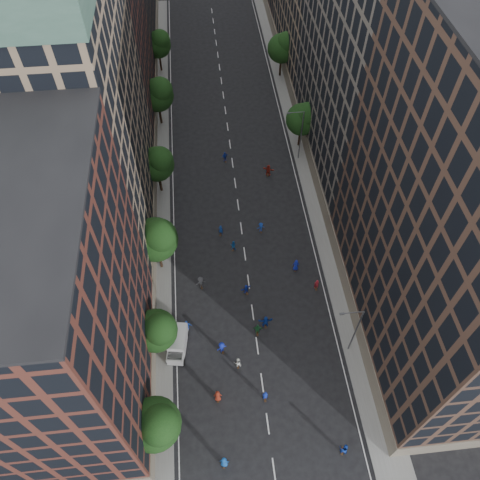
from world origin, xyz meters
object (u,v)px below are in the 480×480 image
Objects in this scene: streetlamp_far at (300,133)px; skater_0 at (224,462)px; skater_2 at (344,449)px; skater_1 at (265,396)px; streetlamp_near at (355,329)px; cargo_van at (177,343)px.

skater_0 is (-15.30, -44.00, -4.20)m from streetlamp_far.
streetlamp_far reaches higher than skater_2.
skater_0 is 1.10× the size of skater_1.
streetlamp_far is 4.70× the size of skater_0.
skater_2 is (12.20, 0.00, -0.01)m from skater_0.
streetlamp_near is 4.73× the size of skater_2.
streetlamp_far is 36.76m from cargo_van.
skater_1 is at bearing -105.28° from streetlamp_far.
streetlamp_near is at bearing -90.00° from streetlamp_far.
streetlamp_far is 44.31m from skater_2.
skater_0 is 1.01× the size of skater_2.
streetlamp_near is 19.31m from skater_0.
streetlamp_far reaches higher than cargo_van.
streetlamp_far is at bearing -108.70° from skater_1.
skater_2 is at bearing -94.03° from streetlamp_far.
skater_1 is at bearing -27.35° from cargo_van.
skater_0 is at bearing 47.85° from skater_1.
cargo_van is 11.65m from skater_1.
skater_1 is (9.33, -6.98, -0.37)m from cargo_van.
streetlamp_far is at bearing -71.65° from skater_2.
streetlamp_near is 33.00m from streetlamp_far.
streetlamp_near is at bearing -158.50° from skater_1.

